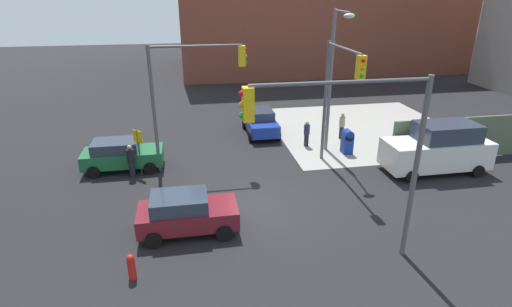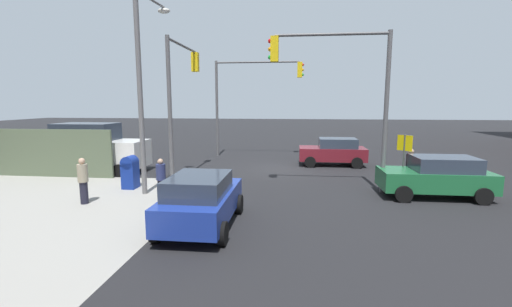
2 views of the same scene
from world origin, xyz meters
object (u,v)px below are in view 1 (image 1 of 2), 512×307
at_px(sedan_maroon, 186,213).
at_px(pedestrian_waiting, 342,125).
at_px(mailbox_blue, 347,141).
at_px(sedan_green, 121,154).
at_px(pedestrian_crossing, 131,161).
at_px(traffic_signal_se_corner, 354,137).
at_px(sedan_blue, 261,122).
at_px(van_white_delivery, 438,148).
at_px(street_lamp_corner, 333,72).
at_px(pedestrian_walking_north, 307,133).
at_px(fire_hydrant, 131,266).
at_px(traffic_signal_ne_corner, 338,85).
at_px(traffic_signal_nw_corner, 189,83).

bearing_deg(sedan_maroon, pedestrian_waiting, 42.28).
bearing_deg(mailbox_blue, sedan_green, -179.88).
distance_m(sedan_green, pedestrian_crossing, 1.34).
bearing_deg(sedan_green, traffic_signal_se_corner, -47.68).
height_order(sedan_blue, van_white_delivery, van_white_delivery).
height_order(street_lamp_corner, pedestrian_walking_north, street_lamp_corner).
height_order(street_lamp_corner, fire_hydrant, street_lamp_corner).
height_order(mailbox_blue, van_white_delivery, van_white_delivery).
height_order(sedan_blue, pedestrian_waiting, pedestrian_waiting).
height_order(mailbox_blue, pedestrian_waiting, pedestrian_waiting).
height_order(street_lamp_corner, sedan_green, street_lamp_corner).
relative_size(traffic_signal_ne_corner, mailbox_blue, 4.55).
bearing_deg(pedestrian_crossing, traffic_signal_ne_corner, -150.42).
distance_m(street_lamp_corner, fire_hydrant, 14.63).
xyz_separation_m(traffic_signal_se_corner, street_lamp_corner, (2.98, 9.93, 0.04)).
xyz_separation_m(mailbox_blue, van_white_delivery, (3.63, -3.20, 0.52)).
bearing_deg(street_lamp_corner, sedan_green, -177.74).
distance_m(sedan_green, sedan_blue, 9.32).
relative_size(fire_hydrant, pedestrian_walking_north, 0.59).
bearing_deg(fire_hydrant, pedestrian_walking_north, 49.31).
relative_size(traffic_signal_nw_corner, pedestrian_waiting, 3.79).
relative_size(traffic_signal_ne_corner, sedan_blue, 1.67).
relative_size(traffic_signal_ne_corner, street_lamp_corner, 0.81).
bearing_deg(sedan_blue, sedan_green, -152.88).
xyz_separation_m(traffic_signal_nw_corner, traffic_signal_se_corner, (4.86, -9.00, 0.07)).
relative_size(traffic_signal_nw_corner, traffic_signal_se_corner, 1.00).
bearing_deg(pedestrian_crossing, van_white_delivery, -152.58).
height_order(mailbox_blue, pedestrian_crossing, pedestrian_crossing).
distance_m(sedan_blue, pedestrian_walking_north, 3.59).
relative_size(sedan_maroon, van_white_delivery, 0.71).
height_order(traffic_signal_ne_corner, sedan_green, traffic_signal_ne_corner).
distance_m(street_lamp_corner, sedan_blue, 6.34).
xyz_separation_m(fire_hydrant, sedan_green, (-1.43, 9.17, 0.36)).
relative_size(fire_hydrant, pedestrian_waiting, 0.55).
height_order(mailbox_blue, fire_hydrant, mailbox_blue).
bearing_deg(mailbox_blue, van_white_delivery, -41.42).
distance_m(sedan_maroon, van_white_delivery, 13.46).
relative_size(mailbox_blue, van_white_delivery, 0.26).
bearing_deg(traffic_signal_ne_corner, pedestrian_crossing, 174.86).
relative_size(traffic_signal_se_corner, sedan_blue, 1.67).
relative_size(fire_hydrant, sedan_blue, 0.24).
distance_m(mailbox_blue, fire_hydrant, 14.50).
xyz_separation_m(fire_hydrant, pedestrian_waiting, (11.80, 11.60, 0.41)).
relative_size(traffic_signal_se_corner, sedan_green, 1.58).
bearing_deg(pedestrian_waiting, mailbox_blue, -25.17).
bearing_deg(traffic_signal_se_corner, pedestrian_walking_north, 79.67).
height_order(traffic_signal_nw_corner, fire_hydrant, traffic_signal_nw_corner).
relative_size(traffic_signal_nw_corner, sedan_green, 1.58).
distance_m(traffic_signal_se_corner, fire_hydrant, 8.32).
relative_size(van_white_delivery, pedestrian_walking_north, 3.39).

